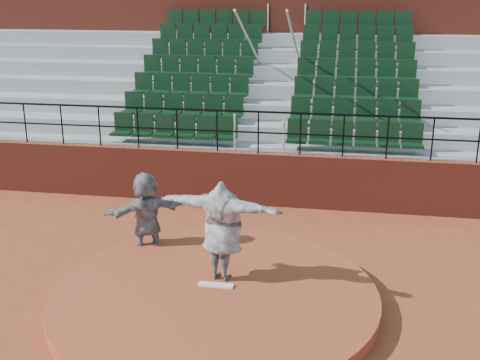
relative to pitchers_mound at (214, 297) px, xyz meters
name	(u,v)px	position (x,y,z in m)	size (l,w,h in m)	color
ground	(214,303)	(0.00, 0.00, -0.12)	(90.00, 90.00, 0.00)	#984022
pitchers_mound	(214,297)	(0.00, 0.00, 0.00)	(5.50, 5.50, 0.25)	#A44524
pitching_rubber	(216,285)	(0.00, 0.15, 0.14)	(0.60, 0.15, 0.03)	white
boundary_wall	(258,179)	(0.00, 5.00, 0.53)	(24.00, 0.30, 1.30)	maroon
wall_railing	(258,123)	(0.00, 5.00, 1.90)	(24.04, 0.05, 1.03)	black
seating_deck	(276,117)	(0.00, 8.65, 1.32)	(24.00, 5.97, 4.63)	#999994
press_box_facade	(291,34)	(0.00, 12.60, 3.43)	(24.00, 3.00, 7.10)	maroon
pitcher	(222,230)	(0.04, 0.47, 1.01)	(2.19, 0.59, 1.78)	black
fielder	(146,214)	(-1.72, 1.68, 0.73)	(1.59, 0.51, 1.71)	black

